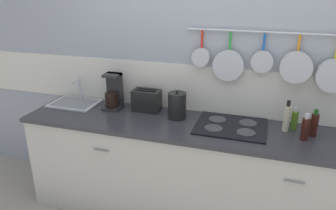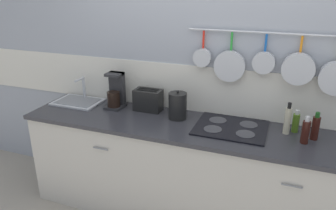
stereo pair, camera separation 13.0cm
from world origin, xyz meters
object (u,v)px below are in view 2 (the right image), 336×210
bottle_dish_soap (288,120)px  bottle_cooking_wine (306,131)px  toaster (148,100)px  coffee_maker (116,93)px  bottle_sesame_oil (296,122)px  kettle (178,106)px  bottle_hot_sauce (315,128)px

bottle_dish_soap → bottle_cooking_wine: 0.18m
toaster → bottle_dish_soap: bottle_dish_soap is taller
toaster → bottle_cooking_wine: bearing=-8.2°
coffee_maker → bottle_sesame_oil: coffee_maker is taller
kettle → bottle_sesame_oil: size_ratio=1.39×
bottle_sesame_oil → bottle_hot_sauce: size_ratio=0.84×
coffee_maker → bottle_sesame_oil: size_ratio=1.82×
kettle → bottle_sesame_oil: kettle is taller
coffee_maker → bottle_cooking_wine: 1.66m
kettle → bottle_cooking_wine: (1.02, -0.11, -0.02)m
coffee_maker → bottle_dish_soap: (1.52, -0.04, -0.02)m
kettle → bottle_sesame_oil: 0.96m
coffee_maker → toaster: size_ratio=1.25×
bottle_cooking_wine → kettle: bearing=174.0°
toaster → kettle: (0.31, -0.08, 0.02)m
kettle → bottle_hot_sauce: 1.09m
coffee_maker → bottle_dish_soap: coffee_maker is taller
kettle → bottle_dish_soap: bearing=0.6°
kettle → bottle_hot_sauce: (1.09, -0.02, -0.02)m
kettle → coffee_maker: bearing=175.5°
bottle_cooking_wine → bottle_hot_sauce: bottle_hot_sauce is taller
kettle → bottle_cooking_wine: size_ratio=1.20×
toaster → bottle_sesame_oil: (1.27, -0.02, -0.02)m
toaster → kettle: size_ratio=1.05×
coffee_maker → bottle_cooking_wine: size_ratio=1.58×
toaster → bottle_sesame_oil: size_ratio=1.45×
bottle_dish_soap → bottle_hot_sauce: 0.20m
bottle_sesame_oil → toaster: bearing=179.2°
coffee_maker → bottle_hot_sauce: coffee_maker is taller
bottle_cooking_wine → bottle_dish_soap: bearing=137.8°
kettle → bottle_cooking_wine: bearing=-6.0°
coffee_maker → toaster: 0.32m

